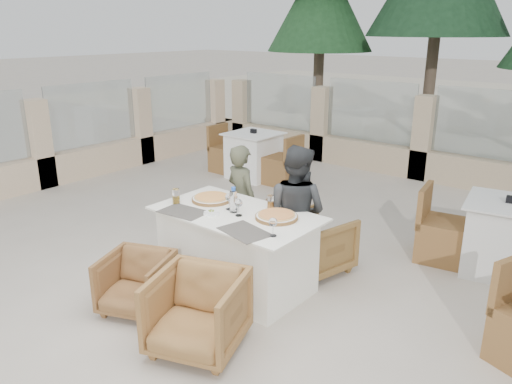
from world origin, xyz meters
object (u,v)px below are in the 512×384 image
Objects in this scene: armchair_far_right at (315,243)px; diner_left at (242,200)px; beer_glass_left at (176,196)px; beer_glass_right at (270,202)px; pizza_left at (212,198)px; wine_glass_centre at (229,200)px; armchair_near_left at (136,283)px; wine_glass_near at (239,206)px; armchair_near_right at (197,312)px; diner_right at (295,213)px; water_bottle at (234,200)px; wine_glass_corner at (273,226)px; armchair_far_left at (238,224)px; bg_table_a at (254,155)px; bg_table_b at (505,238)px; olive_dish at (211,212)px; dining_table at (237,249)px; pizza_right at (277,216)px.

armchair_far_right is 0.54× the size of diner_left.
beer_glass_left is 0.95m from beer_glass_right.
pizza_left is 2.19× the size of wine_glass_centre.
diner_left is (-0.06, 0.53, -0.17)m from pizza_left.
armchair_near_left is at bearing -71.58° from beer_glass_left.
wine_glass_near is 1.13m from armchair_near_right.
water_bottle is at bearing 50.94° from diner_right.
water_bottle is 0.68m from wine_glass_corner.
bg_table_a is at bearing -73.50° from armchair_far_left.
bg_table_b is (2.35, 2.87, 0.12)m from armchair_near_left.
beer_glass_right is at bearing 46.35° from wine_glass_centre.
pizza_left is 0.40m from olive_dish.
beer_glass_left is 0.22× the size of armchair_far_right.
wine_glass_near is 0.26× the size of armchair_near_right.
dining_table reaches higher than armchair_near_left.
armchair_far_left is at bearing 143.05° from wine_glass_corner.
diner_right reaches higher than pizza_right.
beer_glass_right is 0.30m from diner_right.
dining_table is 4.04× the size of pizza_right.
dining_table is 0.57m from beer_glass_right.
wine_glass_corner reaches higher than armchair_near_right.
bg_table_b is at bearing 27.88° from armchair_near_left.
diner_left is at bearing 112.22° from olive_dish.
wine_glass_near is (0.50, -0.15, 0.07)m from pizza_left.
beer_glass_right is 0.99m from armchair_far_left.
beer_glass_left is (-0.61, -0.18, -0.05)m from water_bottle.
pizza_left is 0.56m from diner_left.
pizza_right reaches higher than armchair_near_right.
diner_left is at bearing 125.52° from water_bottle.
diner_left is (-0.88, 0.52, -0.17)m from pizza_right.
dining_table is 0.81m from beer_glass_left.
beer_glass_right reaches higher than dining_table.
armchair_near_left is at bearing -64.59° from bg_table_a.
pizza_left is at bearing -178.82° from pizza_right.
armchair_far_left is at bearing -15.16° from diner_right.
beer_glass_left reaches higher than armchair_far_right.
beer_glass_left is 0.96m from armchair_near_left.
pizza_left is at bearing 108.84° from armchair_near_right.
pizza_left is 3.18× the size of beer_glass_right.
water_bottle is at bearing 156.29° from wine_glass_near.
armchair_far_left is 1.93m from armchair_near_right.
dining_table is 0.98× the size of bg_table_b.
bg_table_b is (1.98, 1.96, -0.51)m from water_bottle.
bg_table_b is at bearing 49.76° from pizza_right.
water_bottle is 0.36× the size of armchair_near_right.
wine_glass_near is 0.28× the size of armchair_far_left.
dining_table is 0.47m from olive_dish.
beer_glass_left is at bearing -169.17° from wine_glass_near.
pizza_left is at bearing -160.38° from beer_glass_right.
bg_table_b is (1.88, 2.01, -0.48)m from wine_glass_near.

